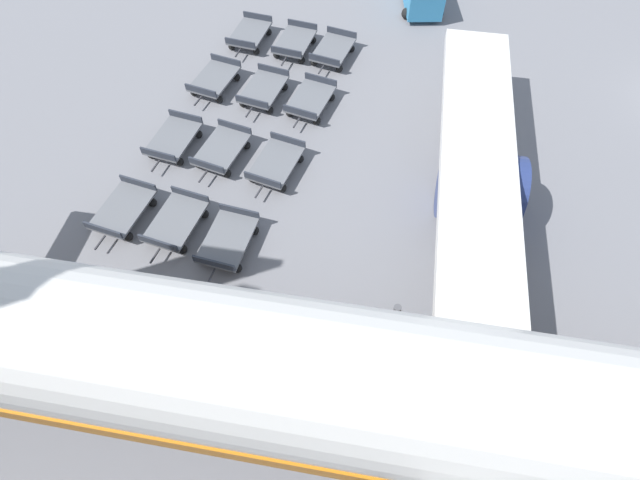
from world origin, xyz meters
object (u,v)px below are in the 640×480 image
baggage_dolly_row_mid_a_col_c (222,150)px  baggage_dolly_row_mid_b_col_c (276,164)px  baggage_dolly_row_near_col_d (123,210)px  baggage_dolly_row_mid_a_col_d (176,222)px  airplane (531,417)px  baggage_dolly_row_near_col_a (250,34)px  baggage_dolly_row_near_col_b (214,80)px  baggage_dolly_row_mid_b_col_b (311,100)px  baggage_dolly_row_mid_a_col_b (263,90)px  baggage_dolly_row_mid_b_col_d (228,240)px  baggage_dolly_row_near_col_c (174,139)px  baggage_dolly_row_mid_b_col_a (333,50)px  baggage_dolly_row_mid_a_col_a (295,42)px

baggage_dolly_row_mid_a_col_c → baggage_dolly_row_mid_b_col_c: (0.15, 2.56, 0.00)m
baggage_dolly_row_near_col_d → baggage_dolly_row_mid_a_col_d: bearing=90.5°
airplane → baggage_dolly_row_near_col_a: 23.02m
baggage_dolly_row_near_col_b → baggage_dolly_row_mid_b_col_c: bearing=46.2°
baggage_dolly_row_mid_a_col_d → baggage_dolly_row_mid_b_col_b: same height
baggage_dolly_row_mid_a_col_d → baggage_dolly_row_near_col_a: bearing=-172.8°
baggage_dolly_row_mid_a_col_b → baggage_dolly_row_mid_a_col_c: 4.33m
baggage_dolly_row_near_col_a → baggage_dolly_row_mid_b_col_d: bearing=16.7°
baggage_dolly_row_near_col_c → baggage_dolly_row_mid_b_col_a: bearing=147.9°
baggage_dolly_row_near_col_d → baggage_dolly_row_mid_b_col_d: 4.61m
baggage_dolly_row_mid_a_col_b → baggage_dolly_row_mid_a_col_c: (4.31, -0.42, 0.00)m
baggage_dolly_row_mid_a_col_b → baggage_dolly_row_mid_b_col_c: 4.95m
baggage_dolly_row_mid_a_col_c → baggage_dolly_row_mid_b_col_c: size_ratio=1.00×
baggage_dolly_row_mid_b_col_b → baggage_dolly_row_mid_a_col_c: bearing=-33.9°
baggage_dolly_row_near_col_b → baggage_dolly_row_near_col_a: bearing=175.1°
baggage_dolly_row_mid_b_col_b → baggage_dolly_row_near_col_d: bearing=-32.6°
baggage_dolly_row_mid_a_col_a → baggage_dolly_row_mid_b_col_b: size_ratio=0.99×
baggage_dolly_row_near_col_a → baggage_dolly_row_mid_a_col_c: (8.48, 1.83, 0.00)m
baggage_dolly_row_near_col_b → baggage_dolly_row_near_col_d: (8.60, -0.37, 0.00)m
airplane → baggage_dolly_row_mid_a_col_d: (-5.05, -12.80, -3.03)m
baggage_dolly_row_mid_a_col_c → baggage_dolly_row_mid_a_col_d: size_ratio=1.01×
baggage_dolly_row_mid_a_col_b → baggage_dolly_row_mid_b_col_c: (4.46, 2.14, 0.00)m
airplane → baggage_dolly_row_near_col_b: bearing=-132.8°
baggage_dolly_row_mid_a_col_b → baggage_dolly_row_mid_b_col_b: same height
baggage_dolly_row_near_col_a → baggage_dolly_row_mid_b_col_c: bearing=27.0°
baggage_dolly_row_mid_b_col_a → baggage_dolly_row_mid_b_col_b: bearing=-0.4°
baggage_dolly_row_mid_a_col_b → baggage_dolly_row_mid_a_col_a: bearing=175.7°
airplane → baggage_dolly_row_mid_a_col_a: (-17.66, -11.83, -3.03)m
baggage_dolly_row_mid_a_col_a → baggage_dolly_row_mid_a_col_d: same height
baggage_dolly_row_near_col_d → baggage_dolly_row_mid_a_col_a: same height
baggage_dolly_row_near_col_a → baggage_dolly_row_mid_a_col_a: bearing=88.8°
baggage_dolly_row_near_col_a → baggage_dolly_row_mid_a_col_d: 12.76m
airplane → baggage_dolly_row_near_col_b: 20.31m
baggage_dolly_row_mid_b_col_d → airplane: bearing=65.5°
baggage_dolly_row_near_col_a → baggage_dolly_row_mid_b_col_c: same height
baggage_dolly_row_near_col_b → baggage_dolly_row_mid_a_col_d: bearing=12.7°
baggage_dolly_row_near_col_a → baggage_dolly_row_near_col_b: bearing=-4.9°
baggage_dolly_row_near_col_c → baggage_dolly_row_mid_b_col_c: size_ratio=0.99×
airplane → baggage_dolly_row_mid_b_col_c: airplane is taller
baggage_dolly_row_near_col_a → baggage_dolly_row_mid_b_col_c: size_ratio=0.98×
baggage_dolly_row_near_col_c → baggage_dolly_row_mid_a_col_c: 2.32m
baggage_dolly_row_near_col_c → baggage_dolly_row_mid_a_col_c: bearing=89.4°
baggage_dolly_row_mid_a_col_c → baggage_dolly_row_mid_a_col_d: bearing=-3.2°
airplane → baggage_dolly_row_mid_a_col_c: (-9.24, -12.57, -3.03)m
baggage_dolly_row_mid_a_col_a → baggage_dolly_row_mid_a_col_b: same height
airplane → baggage_dolly_row_mid_b_col_d: (-4.78, -10.51, -3.03)m
baggage_dolly_row_near_col_c → baggage_dolly_row_mid_b_col_b: (-4.21, 5.16, 0.00)m
baggage_dolly_row_near_col_c → baggage_dolly_row_mid_b_col_d: (4.47, 4.38, 0.00)m
airplane → baggage_dolly_row_near_col_d: size_ratio=13.34×
baggage_dolly_row_near_col_d → baggage_dolly_row_mid_b_col_b: bearing=147.4°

